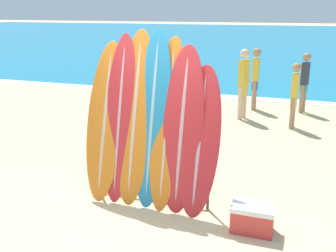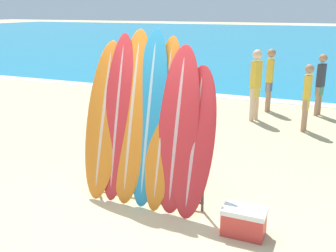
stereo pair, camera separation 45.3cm
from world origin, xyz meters
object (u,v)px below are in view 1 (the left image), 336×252
surfboard_slot_1 (120,119)px  surfboard_rack (150,170)px  person_far_left (294,93)px  surfboard_slot_5 (182,129)px  surfboard_slot_6 (200,141)px  surfboard_slot_0 (106,121)px  cooler_box (252,218)px  person_mid_beach (255,77)px  surfboard_slot_4 (167,124)px  person_far_right (243,81)px  surfboard_slot_2 (135,118)px  person_near_water (305,80)px  surfboard_slot_3 (152,119)px

surfboard_slot_1 → surfboard_rack: bearing=-5.2°
surfboard_rack → person_far_left: bearing=68.1°
surfboard_slot_5 → surfboard_slot_6: size_ratio=1.13×
surfboard_rack → surfboard_slot_5: 0.81m
surfboard_slot_0 → surfboard_slot_1: 0.24m
person_far_left → cooler_box: (-0.30, -4.94, -0.67)m
surfboard_rack → person_far_left: size_ratio=1.14×
surfboard_slot_1 → person_mid_beach: bearing=78.5°
surfboard_slot_4 → person_mid_beach: (0.50, 6.04, -0.26)m
surfboard_slot_4 → person_far_right: (0.33, 4.97, -0.22)m
surfboard_slot_2 → surfboard_slot_5: size_ratio=1.08×
surfboard_slot_2 → person_mid_beach: size_ratio=1.44×
surfboard_slot_0 → cooler_box: bearing=-10.4°
person_mid_beach → person_far_left: size_ratio=1.11×
surfboard_slot_4 → person_near_water: bearing=73.7°
surfboard_slot_6 → person_mid_beach: surfboard_slot_6 is taller
surfboard_rack → surfboard_slot_4: bearing=13.9°
surfboard_slot_1 → surfboard_slot_4: (0.73, 0.02, -0.01)m
surfboard_rack → person_far_right: size_ratio=0.99×
person_far_right → cooler_box: person_far_right is taller
surfboard_slot_4 → person_mid_beach: size_ratio=1.39×
surfboard_rack → person_near_water: (2.05, 6.21, 0.40)m
surfboard_slot_2 → person_far_right: 5.04m
surfboard_slot_4 → person_far_right: 4.98m
cooler_box → surfboard_slot_5: bearing=159.4°
surfboard_slot_0 → cooler_box: size_ratio=4.23×
cooler_box → person_far_left: bearing=86.5°
surfboard_slot_2 → person_mid_beach: surfboard_slot_2 is taller
surfboard_slot_4 → person_near_water: (1.80, 6.15, -0.31)m
surfboard_slot_5 → cooler_box: size_ratio=4.20×
surfboard_slot_2 → surfboard_slot_4: bearing=0.1°
surfboard_slot_2 → surfboard_slot_6: surfboard_slot_2 is taller
surfboard_slot_2 → surfboard_slot_3: size_ratio=0.99×
surfboard_rack → surfboard_slot_1: bearing=174.8°
surfboard_slot_3 → cooler_box: bearing=-16.0°
person_near_water → surfboard_slot_0: bearing=-3.6°
person_far_right → cooler_box: size_ratio=3.29×
surfboard_slot_3 → person_near_water: 6.48m
person_mid_beach → person_far_right: (-0.17, -1.07, 0.04)m
surfboard_slot_6 → person_mid_beach: bearing=89.8°
surfboard_rack → person_mid_beach: (0.75, 6.10, 0.45)m
surfboard_slot_5 → person_far_left: size_ratio=1.47×
surfboard_rack → surfboard_slot_1: (-0.48, 0.04, 0.72)m
surfboard_slot_0 → surfboard_slot_2: size_ratio=0.93×
person_far_right → surfboard_slot_2: bearing=-163.8°
surfboard_slot_1 → cooler_box: bearing=-11.7°
surfboard_rack → cooler_box: bearing=-13.6°
surfboard_slot_6 → surfboard_slot_2: bearing=177.1°
surfboard_slot_1 → surfboard_slot_3: bearing=2.1°
surfboard_rack → surfboard_slot_0: surfboard_slot_0 is taller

